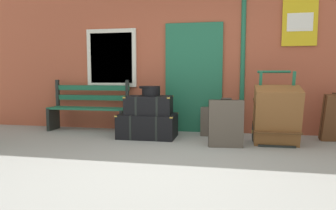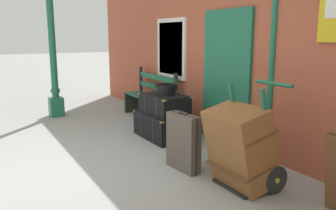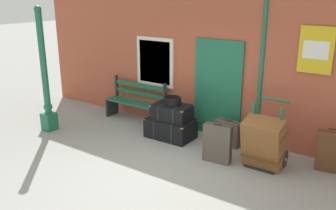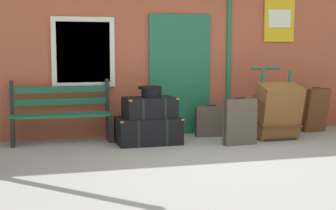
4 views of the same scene
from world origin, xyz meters
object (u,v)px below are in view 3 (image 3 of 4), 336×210
lamp_post (46,86)px  steamer_trunk_middle (172,112)px  porters_trolley (266,150)px  suitcase_olive (228,133)px  round_hatbox (173,101)px  suitcase_caramel (217,144)px  platform_bench (136,103)px  steamer_trunk_base (171,128)px  suitcase_tan (330,152)px  large_brown_trunk (264,143)px

lamp_post → steamer_trunk_middle: (2.56, 1.22, -0.46)m
porters_trolley → suitcase_olive: size_ratio=2.11×
round_hatbox → suitcase_olive: (1.14, 0.32, -0.58)m
porters_trolley → suitcase_caramel: porters_trolley is taller
platform_bench → steamer_trunk_middle: bearing=-17.9°
platform_bench → suitcase_caramel: platform_bench is taller
round_hatbox → suitcase_caramel: (1.32, -0.50, -0.48)m
lamp_post → steamer_trunk_base: bearing=25.5°
steamer_trunk_base → porters_trolley: (2.15, -0.04, 0.06)m
round_hatbox → steamer_trunk_middle: bearing=-151.4°
round_hatbox → suitcase_caramel: size_ratio=0.49×
lamp_post → suitcase_tan: 5.93m
lamp_post → platform_bench: lamp_post is taller
steamer_trunk_base → suitcase_olive: size_ratio=1.80×
lamp_post → steamer_trunk_base: 2.93m
platform_bench → porters_trolley: (3.48, -0.49, -0.17)m
lamp_post → steamer_trunk_middle: size_ratio=3.27×
platform_bench → large_brown_trunk: 3.55m
porters_trolley → suitcase_tan: bearing=16.2°
suitcase_olive → suitcase_tan: (1.98, -0.09, 0.14)m
platform_bench → porters_trolley: size_ratio=1.35×
lamp_post → suitcase_caramel: 4.04m
platform_bench → steamer_trunk_middle: platform_bench is taller
steamer_trunk_middle → round_hatbox: 0.26m
lamp_post → large_brown_trunk: 4.83m
lamp_post → large_brown_trunk: (4.69, 0.99, -0.56)m
steamer_trunk_base → porters_trolley: size_ratio=0.86×
steamer_trunk_base → suitcase_caramel: (1.37, -0.48, 0.15)m
round_hatbox → large_brown_trunk: bearing=-6.6°
steamer_trunk_middle → suitcase_caramel: 1.45m
steamer_trunk_middle → suitcase_tan: 3.16m
steamer_trunk_base → round_hatbox: bearing=23.7°
large_brown_trunk → suitcase_tan: bearing=25.0°
suitcase_tan → lamp_post: bearing=-165.6°
round_hatbox → steamer_trunk_base: bearing=-156.3°
platform_bench → large_brown_trunk: size_ratio=1.67×
steamer_trunk_middle → suitcase_caramel: bearing=-19.8°
lamp_post → large_brown_trunk: bearing=11.9°
large_brown_trunk → suitcase_caramel: size_ratio=1.25×
steamer_trunk_middle → suitcase_olive: size_ratio=1.50×
large_brown_trunk → suitcase_tan: size_ratio=1.17×
platform_bench → suitcase_olive: platform_bench is taller
steamer_trunk_base → large_brown_trunk: 2.18m
round_hatbox → lamp_post: bearing=-154.5°
large_brown_trunk → suitcase_olive: size_ratio=1.70×
lamp_post → large_brown_trunk: lamp_post is taller
round_hatbox → porters_trolley: porters_trolley is taller
large_brown_trunk → suitcase_caramel: (-0.78, -0.26, -0.11)m
steamer_trunk_middle → suitcase_olive: 1.26m
steamer_trunk_base → large_brown_trunk: bearing=-5.9°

